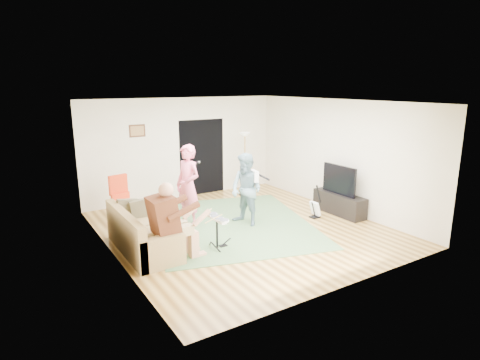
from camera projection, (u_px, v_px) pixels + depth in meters
name	position (u px, v px, depth m)	size (l,w,h in m)	color
floor	(243.00, 228.00, 8.69)	(6.00, 6.00, 0.00)	brown
walls	(243.00, 167.00, 8.38)	(5.50, 6.00, 2.70)	beige
ceiling	(243.00, 102.00, 8.06)	(6.00, 6.00, 0.00)	white
window_blinds	(106.00, 171.00, 7.07)	(2.05, 2.05, 0.00)	brown
doorway	(202.00, 157.00, 11.19)	(2.10, 2.10, 0.00)	black
picture_frame	(137.00, 131.00, 10.06)	(0.42, 0.03, 0.32)	#3F2314
area_rug	(232.00, 224.00, 8.95)	(3.34, 3.95, 0.02)	#4A6F44
sofa	(139.00, 238.00, 7.44)	(0.82, 2.00, 0.81)	#987C4C
drummer	(174.00, 229.00, 7.06)	(0.92, 0.52, 1.42)	#5A2D19
drum_kit	(217.00, 234.00, 7.57)	(0.35, 0.63, 0.65)	black
singer	(188.00, 186.00, 8.68)	(0.66, 0.43, 1.80)	pink
microphone	(196.00, 165.00, 8.67)	(0.06, 0.06, 0.24)	black
guitarist	(246.00, 190.00, 8.74)	(0.78, 0.61, 1.60)	slate
guitar_held	(254.00, 176.00, 8.78)	(0.12, 0.60, 0.26)	white
guitar_spare	(315.00, 208.00, 9.34)	(0.28, 0.25, 0.78)	black
torchiere_lamp	(245.00, 153.00, 11.03)	(0.31, 0.31, 1.76)	black
dining_chair	(123.00, 205.00, 9.04)	(0.53, 0.56, 1.06)	beige
tv_cabinet	(339.00, 204.00, 9.61)	(0.40, 1.40, 0.50)	black
television	(339.00, 180.00, 9.45)	(0.06, 0.99, 0.69)	black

